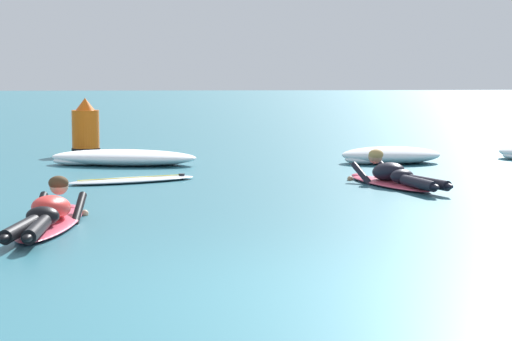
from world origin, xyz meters
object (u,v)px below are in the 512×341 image
surfer_far (394,177)px  drifting_surfboard (133,180)px  surfer_near (48,215)px  channel_marker_buoy (86,131)px

surfer_far → drifting_surfboard: bearing=168.1°
surfer_near → channel_marker_buoy: bearing=93.6°
surfer_far → surfer_near: bearing=-143.2°
surfer_far → drifting_surfboard: (-3.72, 0.78, -0.11)m
drifting_surfboard → surfer_far: bearing=-11.9°
surfer_near → surfer_far: (4.36, 3.27, 0.00)m
surfer_near → drifting_surfboard: 4.10m
surfer_far → channel_marker_buoy: size_ratio=2.23×
surfer_far → drifting_surfboard: 3.80m
drifting_surfboard → channel_marker_buoy: bearing=104.1°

